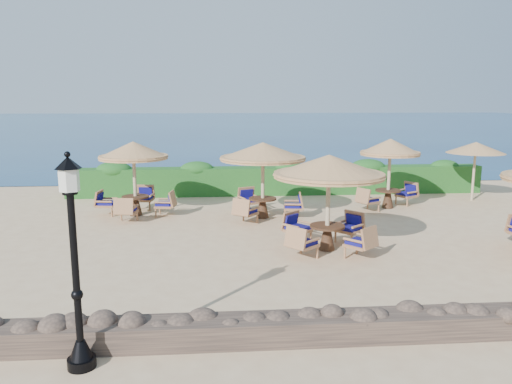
% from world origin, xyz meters
% --- Properties ---
extents(ground, '(120.00, 120.00, 0.00)m').
position_xyz_m(ground, '(0.00, 0.00, 0.00)').
color(ground, '#D2B285').
rests_on(ground, ground).
extents(sea, '(160.00, 160.00, 0.00)m').
position_xyz_m(sea, '(0.00, 70.00, 0.00)').
color(sea, navy).
rests_on(sea, ground).
extents(hedge, '(18.00, 0.90, 1.20)m').
position_xyz_m(hedge, '(0.00, 7.20, 0.60)').
color(hedge, '#184B19').
rests_on(hedge, ground).
extents(stone_wall, '(15.00, 0.65, 0.44)m').
position_xyz_m(stone_wall, '(0.00, -6.20, 0.22)').
color(stone_wall, brown).
rests_on(stone_wall, ground).
extents(lamp_post, '(0.44, 0.44, 3.31)m').
position_xyz_m(lamp_post, '(-4.80, -6.80, 1.55)').
color(lamp_post, black).
rests_on(lamp_post, ground).
extents(extra_parasol, '(2.30, 2.30, 2.41)m').
position_xyz_m(extra_parasol, '(7.80, 5.20, 2.17)').
color(extra_parasol, tan).
rests_on(extra_parasol, ground).
extents(cafe_set_0, '(3.04, 3.04, 2.65)m').
position_xyz_m(cafe_set_0, '(0.35, -1.06, 1.88)').
color(cafe_set_0, tan).
rests_on(cafe_set_0, ground).
extents(cafe_set_2, '(2.87, 2.87, 2.65)m').
position_xyz_m(cafe_set_2, '(-5.57, 3.59, 1.72)').
color(cafe_set_2, tan).
rests_on(cafe_set_2, ground).
extents(cafe_set_3, '(3.00, 3.00, 2.65)m').
position_xyz_m(cafe_set_3, '(-1.06, 2.88, 1.95)').
color(cafe_set_3, tan).
rests_on(cafe_set_3, ground).
extents(cafe_set_4, '(2.79, 2.25, 2.65)m').
position_xyz_m(cafe_set_4, '(3.86, 4.08, 1.88)').
color(cafe_set_4, tan).
rests_on(cafe_set_4, ground).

